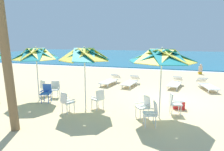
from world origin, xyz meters
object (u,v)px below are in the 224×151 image
plastic_chair_6 (46,92)px  plastic_chair_7 (55,88)px  beach_umbrella_2 (36,54)px  sun_lounger_1 (175,83)px  plastic_chair_1 (152,112)px  sun_lounger_2 (131,82)px  beach_umbrella_1 (84,55)px  cooler_box (179,104)px  beach_umbrella_0 (162,56)px  plastic_chair_3 (98,98)px  palm_tree_1 (5,37)px  plastic_chair_5 (45,87)px  plastic_chair_0 (174,102)px  beachgoer_seated (200,71)px  sun_lounger_0 (207,85)px  plastic_chair_2 (144,105)px

plastic_chair_6 → plastic_chair_7: (-0.02, 0.77, 0.00)m
beach_umbrella_2 → sun_lounger_1: 8.40m
plastic_chair_1 → sun_lounger_2: size_ratio=0.39×
beach_umbrella_1 → sun_lounger_2: beach_umbrella_1 is taller
sun_lounger_1 → cooler_box: sun_lounger_1 is taller
beach_umbrella_0 → sun_lounger_2: beach_umbrella_0 is taller
plastic_chair_3 → cooler_box: bearing=17.8°
plastic_chair_7 → palm_tree_1: size_ratio=0.18×
plastic_chair_6 → plastic_chair_5: bearing=129.4°
plastic_chair_7 → cooler_box: plastic_chair_7 is taller
plastic_chair_5 → plastic_chair_7: 0.67m
cooler_box → plastic_chair_3: bearing=-162.2°
beach_umbrella_2 → beach_umbrella_0: bearing=-4.9°
beach_umbrella_0 → plastic_chair_0: size_ratio=3.14×
sun_lounger_2 → palm_tree_1: (-2.36, -7.51, 2.77)m
plastic_chair_1 → plastic_chair_3: size_ratio=1.00×
plastic_chair_1 → plastic_chair_6: same height
plastic_chair_1 → beach_umbrella_2: bearing=167.2°
sun_lounger_2 → palm_tree_1: 8.35m
plastic_chair_5 → beachgoer_seated: size_ratio=0.94×
beach_umbrella_0 → palm_tree_1: bearing=-150.7°
cooler_box → beachgoer_seated: (2.08, 10.05, 0.09)m
plastic_chair_6 → sun_lounger_1: plastic_chair_6 is taller
plastic_chair_3 → palm_tree_1: 4.24m
plastic_chair_6 → sun_lounger_0: bearing=32.1°
cooler_box → beachgoer_seated: beachgoer_seated is taller
sun_lounger_2 → plastic_chair_1: bearing=-71.5°
plastic_chair_2 → sun_lounger_1: bearing=77.6°
beach_umbrella_1 → sun_lounger_2: bearing=79.5°
plastic_chair_3 → beach_umbrella_0: bearing=-5.9°
plastic_chair_5 → plastic_chair_6: bearing=-50.6°
cooler_box → plastic_chair_2: bearing=-132.4°
plastic_chair_0 → plastic_chair_3: bearing=-174.0°
beach_umbrella_2 → cooler_box: beach_umbrella_2 is taller
beach_umbrella_1 → beachgoer_seated: (5.91, 11.41, -2.07)m
plastic_chair_1 → sun_lounger_1: bearing=82.1°
plastic_chair_6 → palm_tree_1: bearing=-73.9°
plastic_chair_1 → beach_umbrella_2: (-5.62, 1.27, 1.80)m
sun_lounger_1 → sun_lounger_2: size_ratio=1.01×
sun_lounger_2 → cooler_box: sun_lounger_2 is taller
plastic_chair_5 → beachgoer_seated: beachgoer_seated is taller
plastic_chair_6 → cooler_box: (6.13, 0.87, -0.30)m
cooler_box → beach_umbrella_2: bearing=-172.7°
plastic_chair_3 → beachgoer_seated: (5.43, 11.13, -0.20)m
palm_tree_1 → beach_umbrella_1: bearing=60.3°
beach_umbrella_2 → plastic_chair_6: 1.86m
beach_umbrella_1 → beach_umbrella_2: 2.81m
plastic_chair_1 → beach_umbrella_1: 3.50m
sun_lounger_0 → beachgoer_seated: bearing=86.7°
beach_umbrella_1 → plastic_chair_5: bearing=156.2°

